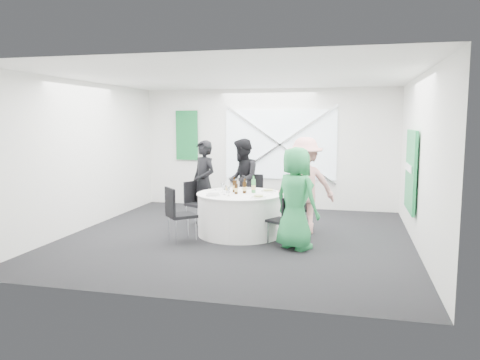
% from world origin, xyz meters
% --- Properties ---
extents(floor, '(6.00, 6.00, 0.00)m').
position_xyz_m(floor, '(0.00, 0.00, 0.00)').
color(floor, black).
rests_on(floor, ground).
extents(ceiling, '(6.00, 6.00, 0.00)m').
position_xyz_m(ceiling, '(0.00, 0.00, 2.80)').
color(ceiling, white).
rests_on(ceiling, wall_back).
extents(wall_back, '(6.00, 0.00, 6.00)m').
position_xyz_m(wall_back, '(0.00, 3.00, 1.40)').
color(wall_back, white).
rests_on(wall_back, floor).
extents(wall_front, '(6.00, 0.00, 6.00)m').
position_xyz_m(wall_front, '(0.00, -3.00, 1.40)').
color(wall_front, white).
rests_on(wall_front, floor).
extents(wall_left, '(0.00, 6.00, 6.00)m').
position_xyz_m(wall_left, '(-3.00, 0.00, 1.40)').
color(wall_left, white).
rests_on(wall_left, floor).
extents(wall_right, '(0.00, 6.00, 6.00)m').
position_xyz_m(wall_right, '(3.00, 0.00, 1.40)').
color(wall_right, white).
rests_on(wall_right, floor).
extents(window_panel, '(2.60, 0.03, 1.60)m').
position_xyz_m(window_panel, '(0.30, 2.96, 1.50)').
color(window_panel, white).
rests_on(window_panel, wall_back).
extents(window_brace_a, '(2.63, 0.05, 1.84)m').
position_xyz_m(window_brace_a, '(0.30, 2.92, 1.50)').
color(window_brace_a, silver).
rests_on(window_brace_a, window_panel).
extents(window_brace_b, '(2.63, 0.05, 1.84)m').
position_xyz_m(window_brace_b, '(0.30, 2.92, 1.50)').
color(window_brace_b, silver).
rests_on(window_brace_b, window_panel).
extents(green_banner, '(0.55, 0.04, 1.20)m').
position_xyz_m(green_banner, '(-2.00, 2.95, 1.70)').
color(green_banner, '#146731').
rests_on(green_banner, wall_back).
extents(green_sign, '(0.05, 1.20, 1.40)m').
position_xyz_m(green_sign, '(2.94, 0.60, 1.20)').
color(green_sign, '#178340').
rests_on(green_sign, wall_right).
extents(banquet_table, '(1.56, 1.56, 0.76)m').
position_xyz_m(banquet_table, '(0.00, 0.20, 0.38)').
color(banquet_table, white).
rests_on(banquet_table, floor).
extents(chair_back, '(0.45, 0.46, 0.97)m').
position_xyz_m(chair_back, '(-0.01, 1.28, 0.57)').
color(chair_back, black).
rests_on(chair_back, floor).
extents(chair_back_left, '(0.54, 0.53, 0.86)m').
position_xyz_m(chair_back_left, '(-1.05, 0.77, 0.50)').
color(chair_back_left, black).
rests_on(chair_back_left, floor).
extents(chair_back_right, '(0.52, 0.52, 0.84)m').
position_xyz_m(chair_back_right, '(1.02, 0.77, 0.49)').
color(chair_back_right, black).
rests_on(chair_back_right, floor).
extents(chair_front_right, '(0.51, 0.51, 0.82)m').
position_xyz_m(chair_front_right, '(0.88, -0.32, 0.47)').
color(chair_front_right, black).
rests_on(chair_front_right, floor).
extents(chair_front_left, '(0.61, 0.61, 0.95)m').
position_xyz_m(chair_front_left, '(-0.90, -0.61, 0.56)').
color(chair_front_left, black).
rests_on(chair_front_left, floor).
extents(person_man_back_left, '(0.73, 0.68, 1.68)m').
position_xyz_m(person_man_back_left, '(-0.89, 0.85, 0.84)').
color(person_man_back_left, black).
rests_on(person_man_back_left, floor).
extents(person_man_back, '(0.61, 0.90, 1.70)m').
position_xyz_m(person_man_back, '(-0.23, 1.34, 0.85)').
color(person_man_back, black).
rests_on(person_man_back, floor).
extents(person_woman_pink, '(1.25, 0.89, 1.76)m').
position_xyz_m(person_woman_pink, '(1.12, 0.62, 0.88)').
color(person_woman_pink, pink).
rests_on(person_woman_pink, floor).
extents(person_woman_green, '(0.96, 0.88, 1.65)m').
position_xyz_m(person_woman_green, '(1.09, -0.50, 0.82)').
color(person_woman_green, '#268B48').
rests_on(person_woman_green, floor).
extents(plate_back, '(0.28, 0.28, 0.01)m').
position_xyz_m(plate_back, '(0.03, 0.72, 0.77)').
color(plate_back, white).
rests_on(plate_back, banquet_table).
extents(plate_back_left, '(0.29, 0.29, 0.01)m').
position_xyz_m(plate_back_left, '(-0.45, 0.57, 0.77)').
color(plate_back_left, white).
rests_on(plate_back_left, banquet_table).
extents(plate_back_right, '(0.28, 0.28, 0.04)m').
position_xyz_m(plate_back_right, '(0.46, 0.53, 0.78)').
color(plate_back_right, white).
rests_on(plate_back_right, banquet_table).
extents(plate_front_right, '(0.24, 0.24, 0.04)m').
position_xyz_m(plate_front_right, '(0.42, -0.19, 0.78)').
color(plate_front_right, white).
rests_on(plate_front_right, banquet_table).
extents(plate_front_left, '(0.25, 0.25, 0.01)m').
position_xyz_m(plate_front_left, '(-0.39, -0.19, 0.77)').
color(plate_front_left, white).
rests_on(plate_front_left, banquet_table).
extents(napkin, '(0.22, 0.18, 0.05)m').
position_xyz_m(napkin, '(-0.38, -0.19, 0.80)').
color(napkin, white).
rests_on(napkin, plate_front_left).
extents(beer_bottle_a, '(0.06, 0.06, 0.28)m').
position_xyz_m(beer_bottle_a, '(-0.13, 0.29, 0.87)').
color(beer_bottle_a, '#3B210A').
rests_on(beer_bottle_a, banquet_table).
extents(beer_bottle_b, '(0.06, 0.06, 0.26)m').
position_xyz_m(beer_bottle_b, '(0.07, 0.27, 0.86)').
color(beer_bottle_b, '#3B210A').
rests_on(beer_bottle_b, banquet_table).
extents(beer_bottle_c, '(0.06, 0.06, 0.26)m').
position_xyz_m(beer_bottle_c, '(0.08, 0.21, 0.86)').
color(beer_bottle_c, '#3B210A').
rests_on(beer_bottle_c, banquet_table).
extents(beer_bottle_d, '(0.06, 0.06, 0.25)m').
position_xyz_m(beer_bottle_d, '(-0.05, 0.09, 0.85)').
color(beer_bottle_d, '#3B210A').
rests_on(beer_bottle_d, banquet_table).
extents(green_water_bottle, '(0.08, 0.08, 0.31)m').
position_xyz_m(green_water_bottle, '(0.23, 0.31, 0.88)').
color(green_water_bottle, green).
rests_on(green_water_bottle, banquet_table).
extents(clear_water_bottle, '(0.08, 0.08, 0.29)m').
position_xyz_m(clear_water_bottle, '(-0.22, 0.18, 0.88)').
color(clear_water_bottle, silver).
rests_on(clear_water_bottle, banquet_table).
extents(wine_glass_a, '(0.07, 0.07, 0.17)m').
position_xyz_m(wine_glass_a, '(-0.12, -0.15, 0.88)').
color(wine_glass_a, white).
rests_on(wine_glass_a, banquet_table).
extents(wine_glass_b, '(0.07, 0.07, 0.17)m').
position_xyz_m(wine_glass_b, '(-0.22, -0.05, 0.88)').
color(wine_glass_b, white).
rests_on(wine_glass_b, banquet_table).
extents(wine_glass_c, '(0.07, 0.07, 0.17)m').
position_xyz_m(wine_glass_c, '(-0.34, 0.25, 0.88)').
color(wine_glass_c, white).
rests_on(wine_glass_c, banquet_table).
extents(wine_glass_d, '(0.07, 0.07, 0.17)m').
position_xyz_m(wine_glass_d, '(0.00, 0.62, 0.88)').
color(wine_glass_d, white).
rests_on(wine_glass_d, banquet_table).
extents(fork_a, '(0.09, 0.13, 0.01)m').
position_xyz_m(fork_a, '(-0.37, 0.64, 0.76)').
color(fork_a, silver).
rests_on(fork_a, banquet_table).
extents(knife_a, '(0.10, 0.13, 0.01)m').
position_xyz_m(knife_a, '(-0.55, 0.37, 0.76)').
color(knife_a, silver).
rests_on(knife_a, banquet_table).
extents(fork_b, '(0.12, 0.11, 0.01)m').
position_xyz_m(fork_b, '(-0.50, -0.08, 0.76)').
color(fork_b, silver).
rests_on(fork_b, banquet_table).
extents(knife_b, '(0.10, 0.13, 0.01)m').
position_xyz_m(knife_b, '(-0.35, -0.26, 0.76)').
color(knife_b, silver).
rests_on(knife_b, banquet_table).
extents(fork_c, '(0.10, 0.13, 0.01)m').
position_xyz_m(fork_c, '(0.34, -0.26, 0.76)').
color(fork_c, silver).
rests_on(fork_c, banquet_table).
extents(knife_c, '(0.11, 0.12, 0.01)m').
position_xyz_m(knife_c, '(0.53, -0.03, 0.76)').
color(knife_c, silver).
rests_on(knife_c, banquet_table).
extents(fork_d, '(0.15, 0.02, 0.01)m').
position_xyz_m(fork_d, '(0.19, 0.74, 0.76)').
color(fork_d, silver).
rests_on(fork_d, banquet_table).
extents(knife_d, '(0.15, 0.03, 0.01)m').
position_xyz_m(knife_d, '(-0.22, 0.73, 0.76)').
color(knife_d, silver).
rests_on(knife_d, banquet_table).
extents(fork_e, '(0.09, 0.14, 0.01)m').
position_xyz_m(fork_e, '(0.56, 0.34, 0.76)').
color(fork_e, silver).
rests_on(fork_e, banquet_table).
extents(knife_e, '(0.08, 0.14, 0.01)m').
position_xyz_m(knife_e, '(0.41, 0.60, 0.76)').
color(knife_e, silver).
rests_on(knife_e, banquet_table).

